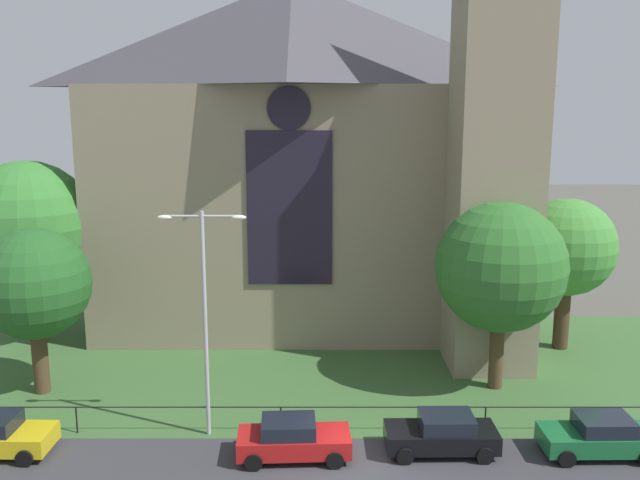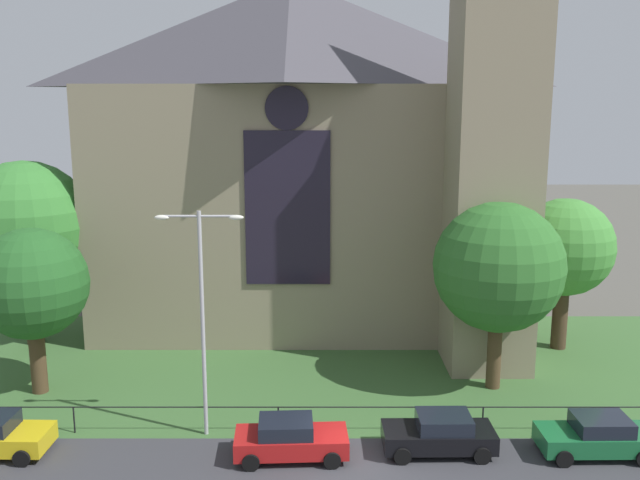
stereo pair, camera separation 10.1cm
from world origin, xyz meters
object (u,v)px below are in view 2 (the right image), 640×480
object	(u,v)px
streetlamp_near	(204,297)
parked_car_red	(292,439)
church_building	(306,152)
tree_left_far	(29,226)
tree_left_near	(34,284)
parked_car_green	(598,436)
parked_car_black	(441,434)
tree_right_near	(500,268)
tree_right_far	(567,248)

from	to	relation	value
streetlamp_near	parked_car_red	distance (m)	6.30
church_building	tree_left_far	size ratio (longest dim) A/B	2.58
tree_left_near	parked_car_green	bearing A→B (deg)	-13.97
parked_car_green	streetlamp_near	bearing A→B (deg)	-7.08
streetlamp_near	parked_car_black	bearing A→B (deg)	-9.14
parked_car_black	church_building	bearing A→B (deg)	-72.47
tree_left_near	streetlamp_near	distance (m)	9.30
church_building	tree_left_far	world-z (taller)	church_building
tree_left_near	tree_left_far	bearing A→B (deg)	113.45
parked_car_green	parked_car_red	bearing A→B (deg)	0.26
tree_left_far	parked_car_red	distance (m)	20.18
tree_right_near	tree_left_far	world-z (taller)	tree_left_far
tree_left_far	parked_car_red	bearing A→B (deg)	-40.80
tree_left_near	parked_car_red	xyz separation A→B (m)	(11.75, -5.99, -4.35)
tree_right_near	tree_left_far	size ratio (longest dim) A/B	0.87
tree_left_near	tree_right_far	bearing A→B (deg)	12.79
church_building	parked_car_black	world-z (taller)	church_building
tree_left_near	church_building	bearing A→B (deg)	42.18
tree_right_far	streetlamp_near	size ratio (longest dim) A/B	0.90
tree_right_far	tree_left_far	size ratio (longest dim) A/B	0.81
tree_left_far	tree_left_near	world-z (taller)	tree_left_far
tree_left_near	parked_car_green	xyz separation A→B (m)	(23.26, -5.79, -4.35)
tree_left_far	streetlamp_near	bearing A→B (deg)	-43.90
tree_left_far	parked_car_red	size ratio (longest dim) A/B	2.36
tree_right_near	tree_right_far	distance (m)	7.21
parked_car_red	tree_right_far	bearing A→B (deg)	37.28
streetlamp_near	parked_car_red	bearing A→B (deg)	-28.40
tree_left_near	parked_car_black	bearing A→B (deg)	-17.83
parked_car_black	parked_car_green	world-z (taller)	same
tree_left_far	parked_car_red	xyz separation A→B (m)	(14.62, -12.62, -5.83)
tree_right_near	tree_left_far	bearing A→B (deg)	165.65
tree_right_near	streetlamp_near	distance (m)	13.47
tree_right_far	tree_left_near	bearing A→B (deg)	-167.21
parked_car_red	streetlamp_near	bearing A→B (deg)	148.74
church_building	tree_left_near	world-z (taller)	church_building
tree_right_near	tree_right_far	world-z (taller)	tree_right_near
church_building	parked_car_black	bearing A→B (deg)	-71.73
tree_right_far	parked_car_black	bearing A→B (deg)	-126.28
tree_right_far	parked_car_red	size ratio (longest dim) A/B	1.91
tree_left_near	parked_car_black	xyz separation A→B (m)	(17.39, -5.60, -4.35)
tree_right_far	parked_car_red	bearing A→B (deg)	-139.86
tree_left_near	parked_car_black	distance (m)	18.78
tree_right_near	parked_car_red	size ratio (longest dim) A/B	2.04
parked_car_black	tree_right_far	bearing A→B (deg)	-127.02
tree_right_near	parked_car_green	size ratio (longest dim) A/B	2.07
church_building	tree_left_near	distance (m)	16.96
church_building	parked_car_red	world-z (taller)	church_building
tree_left_far	parked_car_green	distance (m)	29.52
church_building	tree_right_far	world-z (taller)	church_building
streetlamp_near	parked_car_red	size ratio (longest dim) A/B	2.11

